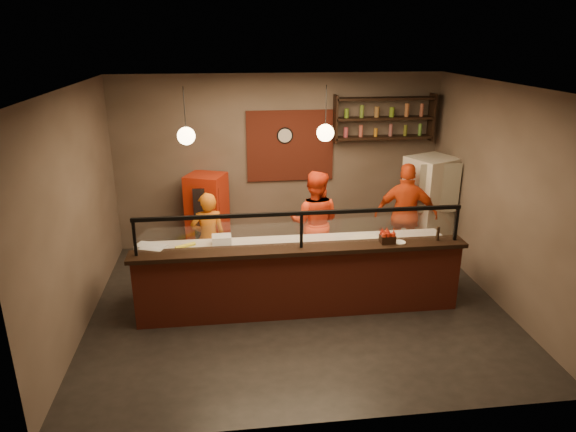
{
  "coord_description": "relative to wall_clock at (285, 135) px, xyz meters",
  "views": [
    {
      "loc": [
        -0.98,
        -6.76,
        3.84
      ],
      "look_at": [
        -0.11,
        0.3,
        1.31
      ],
      "focal_mm": 32.0,
      "sensor_mm": 36.0,
      "label": 1
    }
  ],
  "objects": [
    {
      "name": "pendant_left",
      "position": [
        -1.6,
        -2.26,
        0.45
      ],
      "size": [
        0.24,
        0.24,
        0.77
      ],
      "color": "black",
      "rests_on": "ceiling"
    },
    {
      "name": "fridge",
      "position": [
        2.5,
        -0.88,
        -1.19
      ],
      "size": [
        0.98,
        0.95,
        1.82
      ],
      "primitive_type": "cube",
      "rotation": [
        0.0,
        0.0,
        0.41
      ],
      "color": "beige",
      "rests_on": "floor"
    },
    {
      "name": "floor",
      "position": [
        -0.1,
        -2.46,
        -2.1
      ],
      "size": [
        6.0,
        6.0,
        0.0
      ],
      "primitive_type": "plane",
      "color": "black",
      "rests_on": "ground"
    },
    {
      "name": "wall_back",
      "position": [
        -0.1,
        0.04,
        -0.5
      ],
      "size": [
        6.0,
        0.0,
        6.0
      ],
      "primitive_type": "plane",
      "rotation": [
        1.57,
        0.0,
        0.0
      ],
      "color": "#6C5B4F",
      "rests_on": "floor"
    },
    {
      "name": "small_plate",
      "position": [
        1.31,
        -2.76,
        -1.03
      ],
      "size": [
        0.22,
        0.22,
        0.01
      ],
      "primitive_type": "cylinder",
      "rotation": [
        0.0,
        0.0,
        -0.43
      ],
      "color": "white",
      "rests_on": "counter_ledge"
    },
    {
      "name": "service_counter",
      "position": [
        -0.1,
        -2.76,
        -1.6
      ],
      "size": [
        4.6,
        0.25,
        1.0
      ],
      "primitive_type": "cube",
      "color": "maroon",
      "rests_on": "floor"
    },
    {
      "name": "wall_front",
      "position": [
        -0.1,
        -4.96,
        -0.5
      ],
      "size": [
        6.0,
        0.0,
        6.0
      ],
      "primitive_type": "plane",
      "rotation": [
        -1.57,
        0.0,
        0.0
      ],
      "color": "#6C5B4F",
      "rests_on": "floor"
    },
    {
      "name": "rolling_pin",
      "position": [
        -1.72,
        -2.18,
        -1.17
      ],
      "size": [
        0.3,
        0.2,
        0.05
      ],
      "primitive_type": "cylinder",
      "rotation": [
        0.0,
        1.57,
        0.51
      ],
      "color": "yellow",
      "rests_on": "worktop"
    },
    {
      "name": "counter_ledge",
      "position": [
        -0.1,
        -2.76,
        -1.07
      ],
      "size": [
        4.7,
        0.37,
        0.06
      ],
      "primitive_type": "cube",
      "color": "black",
      "rests_on": "service_counter"
    },
    {
      "name": "wall_shelving",
      "position": [
        1.8,
        -0.14,
        0.3
      ],
      "size": [
        1.84,
        0.28,
        0.85
      ],
      "color": "black",
      "rests_on": "wall_back"
    },
    {
      "name": "ceiling",
      "position": [
        -0.1,
        -2.46,
        1.1
      ],
      "size": [
        6.0,
        6.0,
        0.0
      ],
      "primitive_type": "plane",
      "rotation": [
        3.14,
        0.0,
        0.0
      ],
      "color": "#3B312E",
      "rests_on": "wall_back"
    },
    {
      "name": "worktop",
      "position": [
        -0.1,
        -2.26,
        -1.23
      ],
      "size": [
        4.6,
        0.75,
        0.05
      ],
      "primitive_type": "cube",
      "color": "silver",
      "rests_on": "worktop_cabinet"
    },
    {
      "name": "red_cooler",
      "position": [
        -1.46,
        -0.31,
        -1.35
      ],
      "size": [
        0.81,
        0.78,
        1.49
      ],
      "primitive_type": "cube",
      "rotation": [
        0.0,
        0.0,
        -0.38
      ],
      "color": "#B7230C",
      "rests_on": "floor"
    },
    {
      "name": "cook_left",
      "position": [
        -1.41,
        -1.53,
        -1.34
      ],
      "size": [
        0.6,
        0.44,
        1.52
      ],
      "primitive_type": "imported",
      "rotation": [
        0.0,
        0.0,
        3.28
      ],
      "color": "#CD6713",
      "rests_on": "floor"
    },
    {
      "name": "sneeze_guard",
      "position": [
        -0.1,
        -2.76,
        -0.73
      ],
      "size": [
        4.5,
        0.05,
        0.52
      ],
      "color": "white",
      "rests_on": "counter_ledge"
    },
    {
      "name": "condiment_caddy",
      "position": [
        1.13,
        -2.74,
        -0.98
      ],
      "size": [
        0.21,
        0.16,
        0.11
      ],
      "primitive_type": "cube",
      "rotation": [
        0.0,
        0.0,
        0.02
      ],
      "color": "black",
      "rests_on": "counter_ledge"
    },
    {
      "name": "pizza_dough",
      "position": [
        0.97,
        -2.25,
        -1.19
      ],
      "size": [
        0.65,
        0.65,
        0.01
      ],
      "primitive_type": "cylinder",
      "rotation": [
        0.0,
        0.0,
        -0.35
      ],
      "color": "beige",
      "rests_on": "worktop"
    },
    {
      "name": "brick_patch",
      "position": [
        0.1,
        0.01,
        -0.2
      ],
      "size": [
        1.6,
        0.04,
        1.3
      ],
      "primitive_type": "cube",
      "color": "maroon",
      "rests_on": "wall_back"
    },
    {
      "name": "cook_right",
      "position": [
        1.95,
        -1.23,
        -1.19
      ],
      "size": [
        1.14,
        0.73,
        1.81
      ],
      "primitive_type": "imported",
      "rotation": [
        0.0,
        0.0,
        2.85
      ],
      "color": "#E64715",
      "rests_on": "floor"
    },
    {
      "name": "prep_tub_c",
      "position": [
        -2.13,
        -2.5,
        -1.12
      ],
      "size": [
        0.4,
        0.36,
        0.17
      ],
      "primitive_type": "cube",
      "rotation": [
        0.0,
        0.0,
        -0.35
      ],
      "color": "white",
      "rests_on": "worktop"
    },
    {
      "name": "prep_tub_b",
      "position": [
        -1.19,
        -2.14,
        -1.13
      ],
      "size": [
        0.29,
        0.23,
        0.14
      ],
      "primitive_type": "cube",
      "rotation": [
        0.0,
        0.0,
        0.02
      ],
      "color": "silver",
      "rests_on": "worktop"
    },
    {
      "name": "wall_clock",
      "position": [
        0.0,
        0.0,
        0.0
      ],
      "size": [
        0.3,
        0.04,
        0.3
      ],
      "primitive_type": "cylinder",
      "rotation": [
        1.57,
        0.0,
        0.0
      ],
      "color": "black",
      "rests_on": "wall_back"
    },
    {
      "name": "pendant_right",
      "position": [
        0.3,
        -2.26,
        0.45
      ],
      "size": [
        0.24,
        0.24,
        0.77
      ],
      "color": "black",
      "rests_on": "ceiling"
    },
    {
      "name": "cook_mid",
      "position": [
        0.34,
        -1.33,
        -1.22
      ],
      "size": [
        1.02,
        0.89,
        1.76
      ],
      "primitive_type": "imported",
      "rotation": [
        0.0,
        0.0,
        2.84
      ],
      "color": "red",
      "rests_on": "floor"
    },
    {
      "name": "wall_right",
      "position": [
        2.9,
        -2.46,
        -0.5
      ],
      "size": [
        0.0,
        5.0,
        5.0
      ],
      "primitive_type": "plane",
      "rotation": [
        1.57,
        0.0,
        -1.57
      ],
      "color": "#6C5B4F",
      "rests_on": "floor"
    },
    {
      "name": "pepper_mill",
      "position": [
        1.87,
        -2.74,
        -0.94
      ],
      "size": [
        0.05,
        0.05,
        0.2
      ],
      "primitive_type": "cylinder",
      "rotation": [
        0.0,
        0.0,
        0.15
      ],
      "color": "black",
      "rests_on": "counter_ledge"
    },
    {
      "name": "wall_left",
      "position": [
        -3.1,
        -2.46,
        -0.5
      ],
      "size": [
        0.0,
        5.0,
        5.0
      ],
      "primitive_type": "plane",
      "rotation": [
        1.57,
        0.0,
        1.57
      ],
      "color": "#6C5B4F",
      "rests_on": "floor"
    },
    {
      "name": "prep_tub_a",
      "position": [
        -2.25,
        -2.34,
        -1.13
      ],
      "size": [
        0.34,
        0.31,
        0.14
      ],
      "primitive_type": "cube",
      "rotation": [
        0.0,
        0.0,
        -0.36
      ],
      "color": "silver",
      "rests_on": "worktop"
    },
    {
      "name": "worktop_cabinet",
      "position": [
        -0.1,
        -2.26,
        -1.68
      ],
      "size": [
        4.6,
        0.75,
        0.85
      ],
      "primitive_type": "cube",
      "color": "gray",
      "rests_on": "floor"
    }
  ]
}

